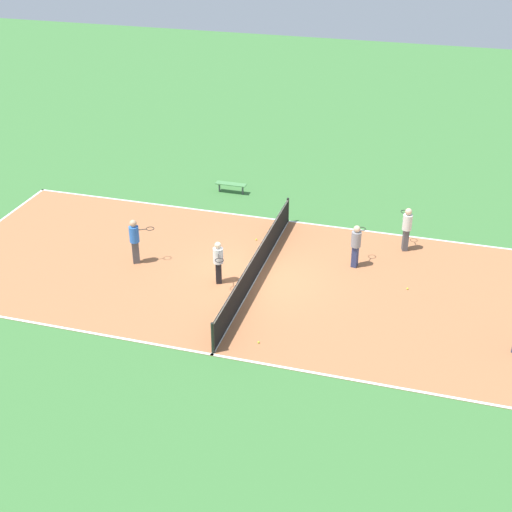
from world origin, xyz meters
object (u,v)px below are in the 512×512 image
object	(u,v)px
tennis_net	(256,264)
player_far_white	(407,226)
bench	(231,185)
tennis_ball_left_sideline	(259,342)
player_baseline_gray	(356,243)
player_near_blue	(135,238)
tennis_ball_far_baseline	(407,289)
player_near_white	(218,260)
tennis_ball_right_alley	(256,239)

from	to	relation	value
tennis_net	player_far_white	size ratio (longest dim) A/B	5.39
bench	tennis_ball_left_sideline	size ratio (longest dim) A/B	20.74
player_baseline_gray	player_near_blue	size ratio (longest dim) A/B	0.95
tennis_ball_far_baseline	player_near_white	bearing A→B (deg)	-77.93
player_near_white	player_far_white	bearing A→B (deg)	102.20
player_baseline_gray	tennis_ball_far_baseline	size ratio (longest dim) A/B	24.58
player_far_white	tennis_ball_right_alley	size ratio (longest dim) A/B	25.88
tennis_ball_left_sideline	player_far_white	bearing A→B (deg)	153.40
tennis_net	tennis_ball_right_alley	xyz separation A→B (m)	(-2.76, -0.79, -0.52)
bench	tennis_ball_far_baseline	bearing A→B (deg)	-36.25
player_near_blue	tennis_net	bearing A→B (deg)	-27.54
player_far_white	tennis_ball_far_baseline	distance (m)	3.12
player_baseline_gray	player_far_white	bearing A→B (deg)	-32.71
player_near_white	player_baseline_gray	size ratio (longest dim) A/B	0.97
bench	player_near_blue	size ratio (longest dim) A/B	0.80
tennis_net	bench	bearing A→B (deg)	-155.26
player_baseline_gray	tennis_ball_left_sideline	world-z (taller)	player_baseline_gray
tennis_ball_left_sideline	tennis_ball_right_alley	distance (m)	6.89
player_far_white	player_near_blue	world-z (taller)	player_near_blue
player_near_white	player_far_white	distance (m)	7.47
tennis_net	player_far_white	world-z (taller)	player_far_white
tennis_ball_right_alley	tennis_net	bearing A→B (deg)	15.96
player_near_blue	tennis_ball_right_alley	distance (m)	4.92
player_near_white	player_near_blue	world-z (taller)	player_near_blue
bench	player_near_white	distance (m)	7.93
player_far_white	tennis_net	bearing A→B (deg)	109.17
player_baseline_gray	tennis_ball_far_baseline	bearing A→B (deg)	-108.86
tennis_net	tennis_ball_left_sideline	size ratio (longest dim) A/B	139.59
player_baseline_gray	tennis_net	bearing A→B (deg)	128.49
bench	player_near_blue	distance (m)	7.30
bench	tennis_ball_left_sideline	xyz separation A→B (m)	(10.77, 4.39, -0.33)
tennis_net	bench	size ratio (longest dim) A/B	6.73
tennis_net	player_near_blue	distance (m)	4.62
tennis_net	player_far_white	xyz separation A→B (m)	(-3.61, 4.93, 0.47)
player_near_blue	tennis_ball_left_sideline	distance (m)	6.90
tennis_net	player_near_white	size ratio (longest dim) A/B	5.87
tennis_ball_far_baseline	tennis_ball_left_sideline	bearing A→B (deg)	-42.50
bench	player_baseline_gray	size ratio (longest dim) A/B	0.84
bench	player_near_blue	world-z (taller)	player_near_blue
tennis_ball_right_alley	tennis_ball_far_baseline	xyz separation A→B (m)	(2.08, 6.13, 0.00)
player_baseline_gray	player_near_blue	xyz separation A→B (m)	(2.00, -7.86, 0.06)
player_far_white	tennis_ball_right_alley	world-z (taller)	player_far_white
tennis_ball_left_sideline	tennis_ball_right_alley	bearing A→B (deg)	-163.23
player_baseline_gray	tennis_ball_left_sideline	distance (m)	6.08
player_near_white	tennis_ball_left_sideline	size ratio (longest dim) A/B	23.77
bench	player_near_white	world-z (taller)	player_near_white
bench	tennis_net	bearing A→B (deg)	-65.26
player_baseline_gray	tennis_ball_right_alley	bearing A→B (deg)	86.43
player_near_blue	bench	bearing A→B (deg)	48.88
player_near_white	player_near_blue	size ratio (longest dim) A/B	0.92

